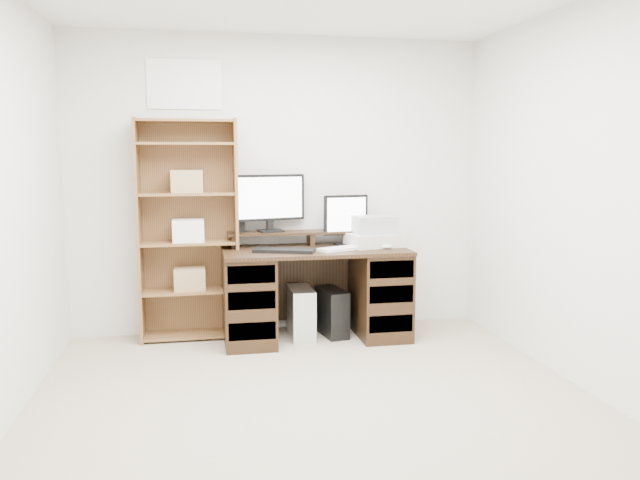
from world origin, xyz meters
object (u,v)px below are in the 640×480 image
object	(u,v)px
tower_black	(332,312)
tower_silver	(301,313)
monitor_small	(346,218)
desk	(315,292)
bookshelf	(188,228)
monitor_wide	(270,200)
printer	(375,240)

from	to	relation	value
tower_black	tower_silver	bearing A→B (deg)	174.21
monitor_small	tower_silver	bearing A→B (deg)	-171.15
desk	bookshelf	world-z (taller)	bookshelf
monitor_wide	printer	world-z (taller)	monitor_wide
tower_silver	bookshelf	xyz separation A→B (m)	(-0.90, 0.18, 0.71)
desk	monitor_wide	world-z (taller)	monitor_wide
monitor_small	desk	bearing A→B (deg)	-160.22
tower_silver	monitor_wide	bearing A→B (deg)	139.13
monitor_wide	monitor_small	distance (m)	0.66
printer	bookshelf	size ratio (longest dim) A/B	0.24
tower_silver	desk	bearing A→B (deg)	-15.01
tower_silver	tower_black	bearing A→B (deg)	4.11
desk	tower_black	distance (m)	0.25
desk	tower_black	world-z (taller)	desk
tower_silver	bookshelf	distance (m)	1.16
tower_silver	bookshelf	world-z (taller)	bookshelf
monitor_small	tower_silver	xyz separation A→B (m)	(-0.41, -0.13, -0.77)
desk	tower_silver	distance (m)	0.21
printer	tower_silver	distance (m)	0.87
monitor_small	tower_black	distance (m)	0.80
monitor_small	printer	distance (m)	0.31
monitor_wide	monitor_small	xyz separation A→B (m)	(0.64, -0.07, -0.16)
desk	bookshelf	size ratio (longest dim) A/B	0.83
desk	tower_silver	world-z (taller)	desk
printer	monitor_small	bearing A→B (deg)	139.08
tower_silver	bookshelf	bearing A→B (deg)	168.88
desk	tower_black	bearing A→B (deg)	17.70
monitor_wide	printer	size ratio (longest dim) A/B	1.36
printer	desk	bearing A→B (deg)	172.13
monitor_small	printer	xyz separation A→B (m)	(0.22, -0.12, -0.18)
tower_black	bookshelf	xyz separation A→B (m)	(-1.17, 0.16, 0.72)
monitor_wide	tower_silver	distance (m)	0.98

